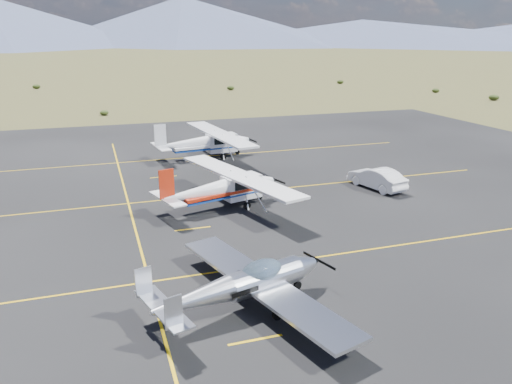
{
  "coord_description": "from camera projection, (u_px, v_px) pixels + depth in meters",
  "views": [
    {
      "loc": [
        -7.7,
        -17.76,
        10.18
      ],
      "look_at": [
        0.82,
        7.98,
        1.6
      ],
      "focal_mm": 35.0,
      "sensor_mm": 36.0,
      "label": 1
    }
  ],
  "objects": [
    {
      "name": "aircraft_cessna",
      "position": [
        222.0,
        187.0,
        30.28
      ],
      "size": [
        7.9,
        11.73,
        2.99
      ],
      "rotation": [
        0.0,
        0.0,
        0.28
      ],
      "color": "white",
      "rests_on": "apron"
    },
    {
      "name": "apron",
      "position": [
        248.0,
        226.0,
        27.79
      ],
      "size": [
        72.0,
        72.0,
        0.02
      ],
      "primitive_type": "cube",
      "color": "black",
      "rests_on": "ground"
    },
    {
      "name": "aircraft_plain",
      "position": [
        205.0,
        142.0,
        42.63
      ],
      "size": [
        7.66,
        12.68,
        3.2
      ],
      "rotation": [
        0.0,
        0.0,
        0.12
      ],
      "color": "white",
      "rests_on": "apron"
    },
    {
      "name": "ground",
      "position": [
        296.0,
        282.0,
        21.46
      ],
      "size": [
        1600.0,
        1600.0,
        0.0
      ],
      "primitive_type": "plane",
      "color": "#383D1C",
      "rests_on": "ground"
    },
    {
      "name": "aircraft_low_wing",
      "position": [
        246.0,
        284.0,
        19.1
      ],
      "size": [
        7.5,
        10.21,
        2.22
      ],
      "rotation": [
        0.0,
        0.0,
        0.28
      ],
      "color": "silver",
      "rests_on": "apron"
    },
    {
      "name": "sedan",
      "position": [
        377.0,
        178.0,
        34.33
      ],
      "size": [
        2.52,
        4.64,
        1.45
      ],
      "primitive_type": "imported",
      "rotation": [
        0.0,
        0.0,
        3.38
      ],
      "color": "white",
      "rests_on": "apron"
    }
  ]
}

